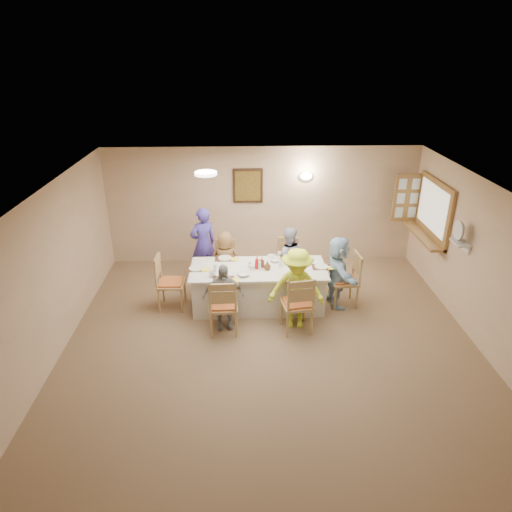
{
  "coord_description": "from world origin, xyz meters",
  "views": [
    {
      "loc": [
        -0.44,
        -5.69,
        4.31
      ],
      "look_at": [
        -0.2,
        1.4,
        1.05
      ],
      "focal_mm": 32.0,
      "sensor_mm": 36.0,
      "label": 1
    }
  ],
  "objects_px": {
    "diner_back_right": "(288,258)",
    "caregiver": "(203,244)",
    "diner_front_left": "(223,297)",
    "chair_front_right": "(297,303)",
    "chair_right_end": "(344,280)",
    "serving_hatch": "(434,210)",
    "chair_left_end": "(171,282)",
    "chair_back_right": "(287,263)",
    "diner_back_left": "(225,261)",
    "diner_right_end": "(338,272)",
    "chair_front_left": "(223,304)",
    "dining_table": "(258,287)",
    "desk_fan": "(460,234)",
    "diner_front_right": "(296,289)",
    "chair_back_left": "(226,264)",
    "condiment_ketchup": "(257,263)"
  },
  "relations": [
    {
      "from": "dining_table",
      "to": "chair_left_end",
      "type": "bearing_deg",
      "value": 180.0
    },
    {
      "from": "chair_front_right",
      "to": "chair_right_end",
      "type": "xyz_separation_m",
      "value": [
        0.95,
        0.8,
        -0.01
      ]
    },
    {
      "from": "chair_right_end",
      "to": "diner_front_left",
      "type": "relative_size",
      "value": 0.86
    },
    {
      "from": "serving_hatch",
      "to": "dining_table",
      "type": "height_order",
      "value": "serving_hatch"
    },
    {
      "from": "diner_back_right",
      "to": "caregiver",
      "type": "xyz_separation_m",
      "value": [
        -1.65,
        0.47,
        0.12
      ]
    },
    {
      "from": "dining_table",
      "to": "chair_left_end",
      "type": "relative_size",
      "value": 2.36
    },
    {
      "from": "chair_back_right",
      "to": "diner_back_left",
      "type": "height_order",
      "value": "diner_back_left"
    },
    {
      "from": "diner_back_right",
      "to": "diner_right_end",
      "type": "xyz_separation_m",
      "value": [
        0.82,
        -0.68,
        0.04
      ]
    },
    {
      "from": "chair_left_end",
      "to": "diner_right_end",
      "type": "xyz_separation_m",
      "value": [
        2.97,
        0.0,
        0.16
      ]
    },
    {
      "from": "chair_front_right",
      "to": "diner_front_left",
      "type": "distance_m",
      "value": 1.21
    },
    {
      "from": "serving_hatch",
      "to": "chair_front_right",
      "type": "relative_size",
      "value": 1.45
    },
    {
      "from": "chair_front_left",
      "to": "diner_front_right",
      "type": "distance_m",
      "value": 1.22
    },
    {
      "from": "chair_front_right",
      "to": "chair_right_end",
      "type": "height_order",
      "value": "chair_front_right"
    },
    {
      "from": "desk_fan",
      "to": "caregiver",
      "type": "height_order",
      "value": "desk_fan"
    },
    {
      "from": "chair_right_end",
      "to": "diner_back_left",
      "type": "relative_size",
      "value": 0.86
    },
    {
      "from": "dining_table",
      "to": "chair_front_right",
      "type": "bearing_deg",
      "value": -53.13
    },
    {
      "from": "chair_back_left",
      "to": "diner_front_right",
      "type": "xyz_separation_m",
      "value": [
        1.2,
        -1.48,
        0.25
      ]
    },
    {
      "from": "desk_fan",
      "to": "caregiver",
      "type": "bearing_deg",
      "value": 159.4
    },
    {
      "from": "desk_fan",
      "to": "chair_front_left",
      "type": "distance_m",
      "value": 4.01
    },
    {
      "from": "chair_back_right",
      "to": "chair_left_end",
      "type": "relative_size",
      "value": 0.93
    },
    {
      "from": "diner_back_left",
      "to": "chair_front_right",
      "type": "bearing_deg",
      "value": 132.13
    },
    {
      "from": "chair_right_end",
      "to": "diner_back_left",
      "type": "bearing_deg",
      "value": -111.31
    },
    {
      "from": "serving_hatch",
      "to": "diner_right_end",
      "type": "distance_m",
      "value": 2.29
    },
    {
      "from": "desk_fan",
      "to": "chair_back_right",
      "type": "distance_m",
      "value": 3.14
    },
    {
      "from": "diner_back_right",
      "to": "chair_right_end",
      "type": "bearing_deg",
      "value": 145.16
    },
    {
      "from": "diner_back_left",
      "to": "caregiver",
      "type": "xyz_separation_m",
      "value": [
        -0.45,
        0.47,
        0.16
      ]
    },
    {
      "from": "serving_hatch",
      "to": "chair_left_end",
      "type": "relative_size",
      "value": 1.48
    },
    {
      "from": "desk_fan",
      "to": "diner_right_end",
      "type": "bearing_deg",
      "value": 165.68
    },
    {
      "from": "diner_back_left",
      "to": "diner_front_left",
      "type": "height_order",
      "value": "diner_back_left"
    },
    {
      "from": "diner_front_left",
      "to": "chair_front_left",
      "type": "bearing_deg",
      "value": -97.45
    },
    {
      "from": "chair_back_right",
      "to": "chair_front_left",
      "type": "relative_size",
      "value": 0.93
    },
    {
      "from": "diner_back_right",
      "to": "diner_front_left",
      "type": "bearing_deg",
      "value": 49.33
    },
    {
      "from": "diner_back_right",
      "to": "desk_fan",
      "type": "bearing_deg",
      "value": 157.37
    },
    {
      "from": "diner_back_right",
      "to": "diner_front_left",
      "type": "height_order",
      "value": "diner_back_right"
    },
    {
      "from": "chair_front_right",
      "to": "condiment_ketchup",
      "type": "distance_m",
      "value": 1.06
    },
    {
      "from": "chair_left_end",
      "to": "chair_front_left",
      "type": "bearing_deg",
      "value": -128.27
    },
    {
      "from": "diner_right_end",
      "to": "chair_right_end",
      "type": "bearing_deg",
      "value": -94.03
    },
    {
      "from": "serving_hatch",
      "to": "chair_back_left",
      "type": "distance_m",
      "value": 4.1
    },
    {
      "from": "desk_fan",
      "to": "dining_table",
      "type": "distance_m",
      "value": 3.49
    },
    {
      "from": "dining_table",
      "to": "diner_front_right",
      "type": "relative_size",
      "value": 1.7
    },
    {
      "from": "chair_front_left",
      "to": "diner_back_left",
      "type": "distance_m",
      "value": 1.48
    },
    {
      "from": "chair_front_left",
      "to": "condiment_ketchup",
      "type": "bearing_deg",
      "value": -128.5
    },
    {
      "from": "desk_fan",
      "to": "diner_front_right",
      "type": "height_order",
      "value": "desk_fan"
    },
    {
      "from": "chair_back_left",
      "to": "diner_front_left",
      "type": "bearing_deg",
      "value": -91.31
    },
    {
      "from": "condiment_ketchup",
      "to": "chair_back_right",
      "type": "bearing_deg",
      "value": 52.84
    },
    {
      "from": "serving_hatch",
      "to": "chair_front_left",
      "type": "bearing_deg",
      "value": -157.03
    },
    {
      "from": "desk_fan",
      "to": "chair_right_end",
      "type": "relative_size",
      "value": 0.3
    },
    {
      "from": "chair_back_left",
      "to": "chair_right_end",
      "type": "distance_m",
      "value": 2.29
    },
    {
      "from": "chair_back_left",
      "to": "condiment_ketchup",
      "type": "distance_m",
      "value": 1.09
    },
    {
      "from": "chair_back_right",
      "to": "caregiver",
      "type": "bearing_deg",
      "value": 174.58
    }
  ]
}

